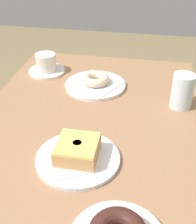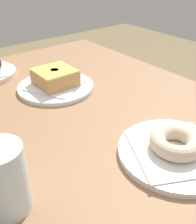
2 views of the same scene
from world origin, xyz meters
TOP-DOWN VIEW (x-y plane):
  - table at (0.00, 0.00)m, footprint 1.03×0.69m
  - plate_sugar_ring at (-0.24, -0.02)m, footprint 0.22×0.22m
  - napkin_sugar_ring at (-0.24, -0.02)m, footprint 0.21×0.21m
  - donut_sugar_ring at (-0.24, -0.02)m, footprint 0.10×0.10m
  - plate_glazed_square at (0.16, 0.01)m, footprint 0.22×0.22m
  - napkin_glazed_square at (0.16, 0.01)m, footprint 0.18×0.18m
  - donut_glazed_square at (0.16, 0.01)m, footprint 0.10×0.10m
  - water_glass at (-0.16, 0.28)m, footprint 0.07×0.07m
  - coffee_cup at (-0.32, -0.23)m, footprint 0.14×0.14m

SIDE VIEW (x-z plane):
  - table at x=0.00m, z-range 0.26..1.00m
  - plate_glazed_square at x=0.16m, z-range 0.74..0.75m
  - plate_sugar_ring at x=-0.24m, z-range 0.74..0.75m
  - napkin_glazed_square at x=0.16m, z-range 0.75..0.75m
  - napkin_sugar_ring at x=-0.24m, z-range 0.75..0.75m
  - donut_sugar_ring at x=-0.24m, z-range 0.75..0.78m
  - coffee_cup at x=-0.32m, z-range 0.73..0.81m
  - donut_glazed_square at x=0.16m, z-range 0.75..0.79m
  - water_glass at x=-0.16m, z-range 0.74..0.85m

